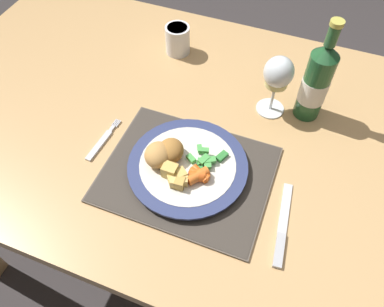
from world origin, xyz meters
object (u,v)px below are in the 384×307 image
bottle (316,82)px  fork (101,142)px  dinner_plate (188,166)px  table_knife (282,231)px  drinking_cup (178,39)px  dining_table (217,150)px  wine_glass (278,75)px

bottle → fork: bearing=-147.8°
dinner_plate → bottle: bottle is taller
table_knife → bottle: size_ratio=0.73×
table_knife → drinking_cup: drinking_cup is taller
dining_table → dinner_plate: bearing=-100.3°
fork → wine_glass: (0.34, 0.25, 0.11)m
dining_table → drinking_cup: drinking_cup is taller
dinner_plate → fork: (-0.22, -0.00, -0.01)m
dinner_plate → drinking_cup: 0.41m
dining_table → table_knife: 0.30m
table_knife → drinking_cup: (-0.40, 0.44, 0.04)m
fork → bottle: 0.51m
dinner_plate → fork: 0.22m
wine_glass → drinking_cup: bearing=157.3°
table_knife → bottle: (-0.02, 0.33, 0.10)m
dinner_plate → table_knife: size_ratio=1.38×
drinking_cup → table_knife: bearing=-47.5°
drinking_cup → bottle: bearing=-15.3°
dinner_plate → drinking_cup: (-0.18, 0.37, 0.02)m
fork → table_knife: 0.45m
dining_table → wine_glass: size_ratio=9.99×
table_knife → bottle: bearing=93.1°
wine_glass → bottle: bottle is taller
dinner_plate → wine_glass: bearing=63.5°
dining_table → bottle: bearing=35.3°
dining_table → bottle: (0.18, 0.13, 0.18)m
fork → table_knife: (0.44, -0.07, 0.00)m
fork → table_knife: bearing=-8.6°
table_knife → wine_glass: 0.35m
wine_glass → drinking_cup: wine_glass is taller
wine_glass → drinking_cup: (-0.30, 0.13, -0.07)m
dinner_plate → fork: bearing=-180.0°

